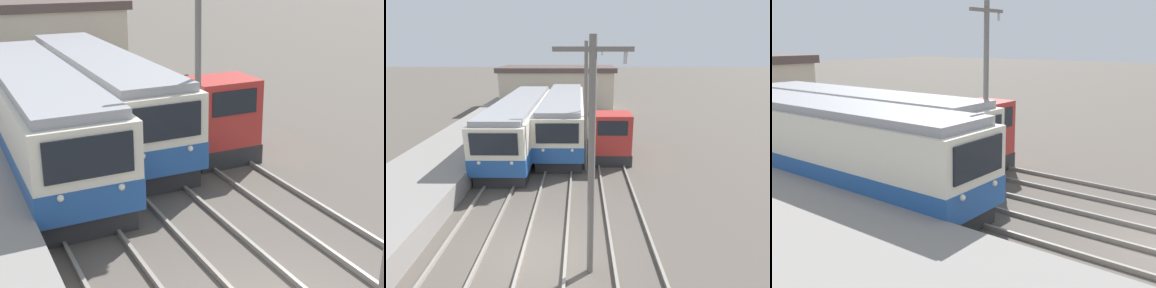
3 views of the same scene
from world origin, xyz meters
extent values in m
cube|color=#28282B|center=(-2.60, 11.50, 0.35)|extent=(2.58, 12.99, 0.70)
cube|color=silver|center=(-2.60, 11.50, 1.90)|extent=(2.80, 13.53, 2.40)
cube|color=#235199|center=(-2.60, 11.50, 1.13)|extent=(2.84, 13.57, 0.87)
cube|color=black|center=(-2.60, 4.70, 2.38)|extent=(2.24, 0.06, 1.06)
sphere|color=silver|center=(-3.37, 4.69, 1.47)|extent=(0.18, 0.18, 0.18)
sphere|color=silver|center=(-1.83, 4.69, 1.47)|extent=(0.18, 0.18, 0.18)
cube|color=#939399|center=(-2.60, 11.50, 3.24)|extent=(2.46, 12.99, 0.28)
cube|color=#28282B|center=(0.20, 13.23, 0.35)|extent=(2.58, 12.81, 0.70)
cube|color=silver|center=(0.20, 13.23, 1.91)|extent=(2.80, 13.34, 2.41)
cube|color=#235199|center=(0.20, 13.23, 1.13)|extent=(2.84, 13.38, 0.87)
cube|color=black|center=(0.20, 6.53, 2.39)|extent=(2.24, 0.06, 1.06)
sphere|color=silver|center=(-0.57, 6.52, 1.47)|extent=(0.18, 0.18, 0.18)
sphere|color=silver|center=(0.97, 6.52, 1.47)|extent=(0.18, 0.18, 0.18)
cube|color=#939399|center=(0.20, 13.23, 3.25)|extent=(2.46, 12.81, 0.28)
cube|color=#28282B|center=(3.20, 10.55, 0.35)|extent=(2.40, 5.64, 0.70)
cube|color=#B22D28|center=(3.20, 8.63, 1.85)|extent=(2.28, 1.81, 2.30)
cube|color=black|center=(3.20, 7.71, 2.36)|extent=(1.68, 0.04, 0.83)
cube|color=#B22D28|center=(3.20, 11.45, 1.40)|extent=(1.92, 3.74, 1.40)
cylinder|color=black|center=(3.20, 11.45, 2.35)|extent=(0.16, 0.16, 0.50)
cylinder|color=slate|center=(1.70, 7.48, 3.48)|extent=(0.20, 0.20, 6.96)
cube|color=beige|center=(-1.11, 26.00, 2.05)|extent=(12.00, 6.00, 4.10)
cube|color=#51423D|center=(-1.11, 26.00, 4.35)|extent=(12.60, 6.30, 0.50)
camera|label=1|loc=(-5.65, -7.13, 6.89)|focal=50.00mm
camera|label=2|loc=(1.38, -8.35, 6.65)|focal=28.00mm
camera|label=3|loc=(-12.31, -2.21, 5.59)|focal=42.00mm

